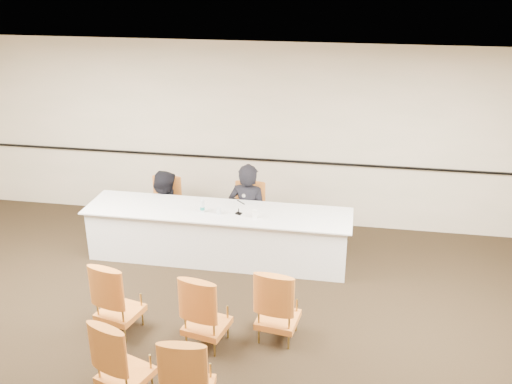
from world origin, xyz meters
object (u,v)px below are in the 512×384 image
(aud_chair_front_mid, at_px, (206,309))
(aud_chair_back_left, at_px, (124,357))
(panelist_second, at_px, (165,219))
(aud_chair_front_left, at_px, (119,296))
(panelist_second_chair, at_px, (164,209))
(drinking_glass, at_px, (219,211))
(aud_chair_front_right, at_px, (278,303))
(panelist_main, at_px, (248,217))
(coffee_cup, at_px, (255,214))
(panel_table, at_px, (218,234))
(aud_chair_back_mid, at_px, (188,372))
(panelist_main_chair, at_px, (248,215))
(microphone, at_px, (239,206))
(water_bottle, at_px, (202,205))

(aud_chair_front_mid, height_order, aud_chair_back_left, same)
(panelist_second, xyz_separation_m, aud_chair_back_left, (0.76, -3.56, 0.19))
(aud_chair_front_left, bearing_deg, aud_chair_front_mid, 9.75)
(aud_chair_front_mid, bearing_deg, panelist_second_chair, 129.85)
(drinking_glass, relative_size, aud_chair_back_left, 0.11)
(panelist_second, xyz_separation_m, aud_chair_front_mid, (1.37, -2.60, 0.19))
(aud_chair_front_left, distance_m, aud_chair_front_right, 1.89)
(panelist_main, height_order, coffee_cup, panelist_main)
(panel_table, xyz_separation_m, drinking_glass, (0.05, -0.12, 0.44))
(panelist_main, height_order, aud_chair_front_mid, panelist_main)
(aud_chair_back_mid, bearing_deg, panelist_main_chair, 87.78)
(panelist_second_chair, bearing_deg, panel_table, -29.41)
(coffee_cup, bearing_deg, aud_chair_back_mid, -92.61)
(panelist_main, bearing_deg, panelist_second_chair, 6.88)
(panelist_second, distance_m, microphone, 1.62)
(panelist_main, height_order, aud_chair_back_mid, panelist_main)
(aud_chair_back_left, bearing_deg, aud_chair_back_mid, 10.95)
(water_bottle, height_order, aud_chair_front_right, water_bottle)
(panelist_main_chair, relative_size, coffee_cup, 7.64)
(panelist_main, height_order, panelist_second, panelist_main)
(water_bottle, bearing_deg, aud_chair_back_left, -91.14)
(panelist_second_chair, distance_m, drinking_glass, 1.32)
(aud_chair_front_left, relative_size, aud_chair_front_mid, 1.00)
(panelist_main_chair, xyz_separation_m, panelist_second_chair, (-1.36, 0.01, 0.00))
(coffee_cup, bearing_deg, panelist_main, 107.93)
(water_bottle, relative_size, aud_chair_front_left, 0.23)
(panelist_main_chair, distance_m, microphone, 0.78)
(water_bottle, relative_size, aud_chair_back_mid, 0.23)
(coffee_cup, height_order, aud_chair_back_mid, aud_chair_back_mid)
(panelist_main_chair, relative_size, aud_chair_back_left, 1.00)
(panelist_second, distance_m, aud_chair_back_left, 3.65)
(panelist_main_chair, bearing_deg, aud_chair_front_right, -70.90)
(aud_chair_front_mid, bearing_deg, panelist_main_chair, 102.25)
(aud_chair_back_left, bearing_deg, drinking_glass, 103.91)
(drinking_glass, bearing_deg, water_bottle, 175.42)
(drinking_glass, relative_size, aud_chair_back_mid, 0.11)
(panelist_main_chair, relative_size, panelist_second_chair, 1.00)
(microphone, bearing_deg, drinking_glass, -150.56)
(aud_chair_back_mid, bearing_deg, panelist_second, 107.90)
(panelist_second, height_order, aud_chair_front_mid, panelist_second)
(panelist_main, height_order, aud_chair_back_left, panelist_main)
(panelist_main, bearing_deg, aud_chair_back_mid, 98.72)
(panelist_main, bearing_deg, panelist_second, 6.88)
(panelist_second_chair, xyz_separation_m, coffee_cup, (1.60, -0.74, 0.37))
(drinking_glass, distance_m, coffee_cup, 0.53)
(microphone, height_order, water_bottle, microphone)
(panel_table, xyz_separation_m, aud_chair_front_right, (1.14, -1.76, 0.08))
(panel_table, height_order, panelist_second_chair, panelist_second_chair)
(panelist_second, height_order, aud_chair_back_left, panelist_second)
(microphone, distance_m, aud_chair_back_mid, 3.06)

